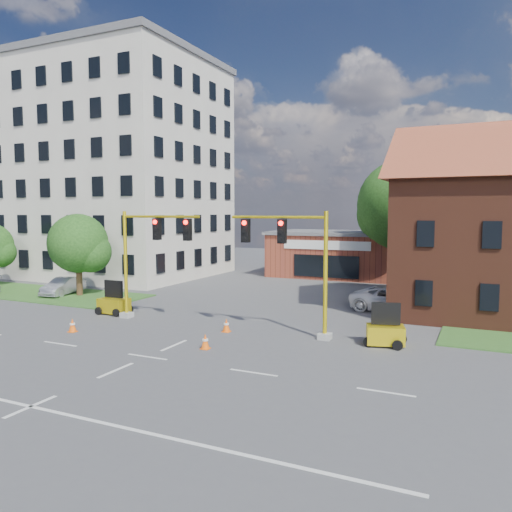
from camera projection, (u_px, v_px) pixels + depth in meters
name	position (u px, v px, depth m)	size (l,w,h in m)	color
ground	(147.00, 357.00, 21.23)	(120.00, 120.00, 0.00)	#49484B
grass_verge_nw	(16.00, 291.00, 38.62)	(22.00, 6.00, 0.08)	#315720
lane_markings	(98.00, 378.00, 18.51)	(60.00, 36.00, 0.01)	silver
office_block	(116.00, 169.00, 48.48)	(18.40, 15.40, 20.60)	#B8AFA1
brick_shop	(338.00, 253.00, 48.15)	(12.40, 8.40, 4.30)	brown
tree_large	(409.00, 209.00, 42.27)	(8.25, 7.86, 10.65)	#3D2916
tree_nw_front	(81.00, 246.00, 36.22)	(4.50, 4.29, 6.03)	#3D2916
signal_mast_west	(148.00, 252.00, 28.12)	(5.30, 0.60, 6.20)	gray
signal_mast_east	(293.00, 258.00, 24.49)	(5.30, 0.60, 6.20)	gray
trailer_west	(114.00, 304.00, 30.11)	(1.73, 1.16, 1.96)	gold
trailer_east	(385.00, 333.00, 22.97)	(1.92, 1.53, 1.91)	gold
cone_a	(72.00, 325.00, 25.60)	(0.40, 0.40, 0.70)	#F75C0D
cone_b	(226.00, 325.00, 25.62)	(0.40, 0.40, 0.70)	#F75C0D
cone_c	(205.00, 342.00, 22.43)	(0.40, 0.40, 0.70)	#F75C0D
cone_d	(379.00, 324.00, 26.00)	(0.40, 0.40, 0.70)	#F75C0D
pickup_white	(395.00, 299.00, 30.79)	(2.53, 5.49, 1.53)	silver
sedan_silver_front	(63.00, 286.00, 36.94)	(1.38, 3.96, 1.30)	#9FA1A7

